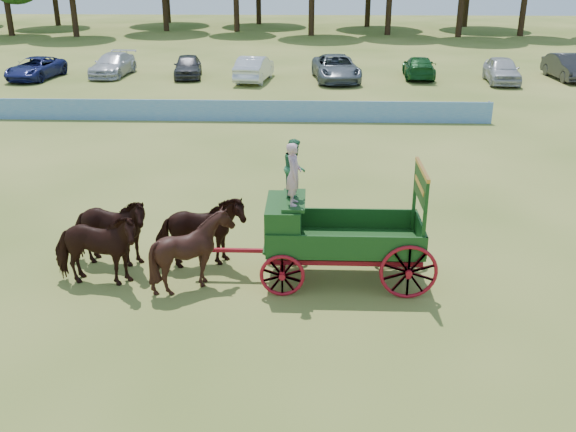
% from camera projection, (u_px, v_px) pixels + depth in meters
% --- Properties ---
extents(ground, '(160.00, 160.00, 0.00)m').
position_uv_depth(ground, '(176.00, 302.00, 15.26)').
color(ground, '#A09748').
rests_on(ground, ground).
extents(horse_lead_left, '(2.35, 1.15, 1.95)m').
position_uv_depth(horse_lead_left, '(96.00, 249.00, 15.71)').
color(horse_lead_left, black).
rests_on(horse_lead_left, ground).
extents(horse_lead_right, '(2.42, 1.32, 1.95)m').
position_uv_depth(horse_lead_right, '(109.00, 231.00, 16.72)').
color(horse_lead_right, black).
rests_on(horse_lead_right, ground).
extents(horse_wheel_left, '(2.01, 1.85, 1.95)m').
position_uv_depth(horse_wheel_left, '(193.00, 251.00, 15.62)').
color(horse_wheel_left, black).
rests_on(horse_wheel_left, ground).
extents(horse_wheel_right, '(2.50, 1.61, 1.95)m').
position_uv_depth(horse_wheel_right, '(200.00, 233.00, 16.64)').
color(horse_wheel_right, black).
rests_on(horse_wheel_right, ground).
extents(farm_dray, '(6.00, 2.00, 3.66)m').
position_uv_depth(farm_dray, '(315.00, 221.00, 15.82)').
color(farm_dray, '#A61018').
rests_on(farm_dray, ground).
extents(sponsor_banner, '(26.00, 0.08, 1.05)m').
position_uv_depth(sponsor_banner, '(228.00, 111.00, 31.76)').
color(sponsor_banner, '#2171B6').
rests_on(sponsor_banner, ground).
extents(parked_cars, '(58.42, 7.04, 1.65)m').
position_uv_depth(parked_cars, '(326.00, 67.00, 42.45)').
color(parked_cars, silver).
rests_on(parked_cars, ground).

